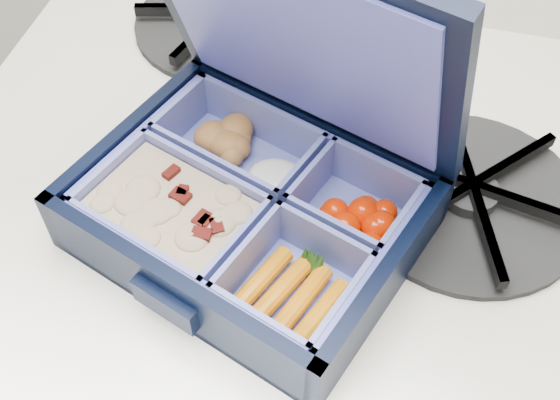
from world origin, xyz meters
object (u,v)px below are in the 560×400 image
(stove, at_px, (286,397))
(bento_box, at_px, (250,212))
(fork, at_px, (365,134))
(burner_grate, at_px, (470,191))

(stove, height_order, bento_box, bento_box)
(fork, bearing_deg, stove, -116.47)
(fork, bearing_deg, bento_box, -105.75)
(bento_box, distance_m, burner_grate, 0.17)
(burner_grate, distance_m, fork, 0.10)
(bento_box, bearing_deg, burner_grate, 44.72)
(stove, height_order, fork, fork)
(stove, distance_m, fork, 0.45)
(stove, xyz_separation_m, burner_grate, (0.14, 0.01, 0.45))
(bento_box, relative_size, fork, 1.23)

